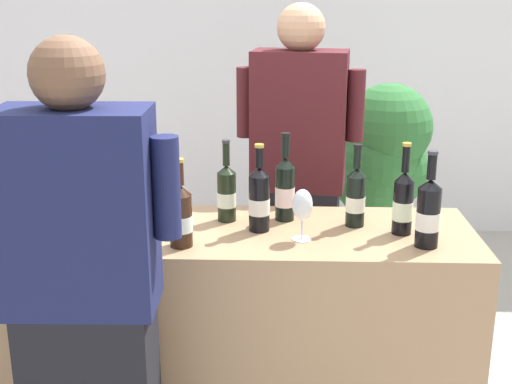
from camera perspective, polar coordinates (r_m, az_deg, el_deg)
name	(u,v)px	position (r m, az deg, el deg)	size (l,w,h in m)	color
wall_back	(248,45)	(4.99, -0.64, 12.42)	(8.00, 0.10, 2.80)	white
counter	(219,338)	(2.73, -3.14, -12.31)	(1.94, 0.59, 0.92)	#9E7A56
wine_bottle_0	(285,188)	(2.60, 2.48, 0.31)	(0.08, 0.08, 0.35)	black
wine_bottle_1	(181,215)	(2.35, -6.44, -1.98)	(0.08, 0.08, 0.32)	black
wine_bottle_2	(428,212)	(2.40, 14.46, -1.70)	(0.08, 0.08, 0.35)	black
wine_bottle_3	(227,192)	(2.60, -2.52, -0.04)	(0.07, 0.07, 0.32)	black
wine_bottle_4	(72,181)	(2.77, -15.41, 0.88)	(0.07, 0.07, 0.35)	black
wine_bottle_5	(47,199)	(2.63, -17.36, -0.58)	(0.08, 0.08, 0.32)	black
wine_bottle_6	(403,202)	(2.51, 12.42, -0.87)	(0.07, 0.07, 0.34)	black
wine_bottle_7	(29,208)	(2.50, -18.80, -1.31)	(0.08, 0.08, 0.36)	black
wine_bottle_8	(356,196)	(2.57, 8.49, -0.37)	(0.07, 0.07, 0.32)	black
wine_bottle_9	(259,199)	(2.49, 0.28, -0.56)	(0.08, 0.08, 0.33)	black
wine_glass	(302,207)	(2.39, 3.97, -1.26)	(0.07, 0.07, 0.19)	silver
person_server	(298,196)	(3.18, 3.59, -0.33)	(0.58, 0.30, 1.73)	black
person_guest	(87,323)	(2.14, -14.18, -10.75)	(0.60, 0.25, 1.67)	black
potted_shrub	(380,165)	(3.72, 10.54, 2.25)	(0.54, 0.55, 1.32)	brown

